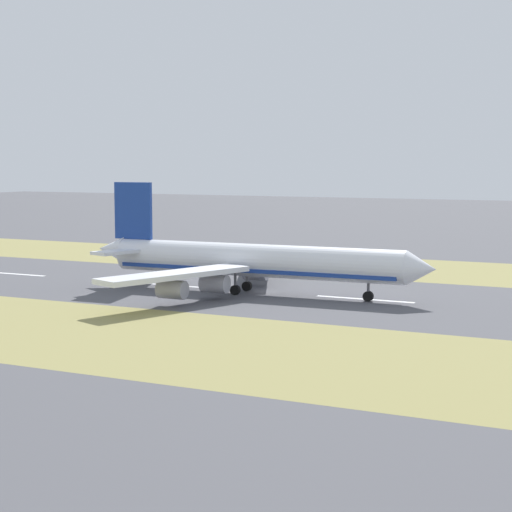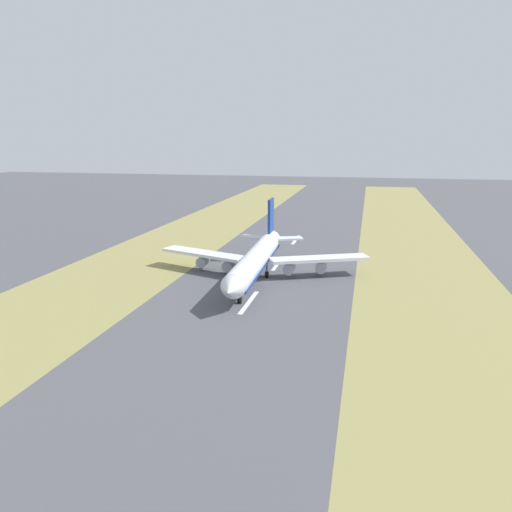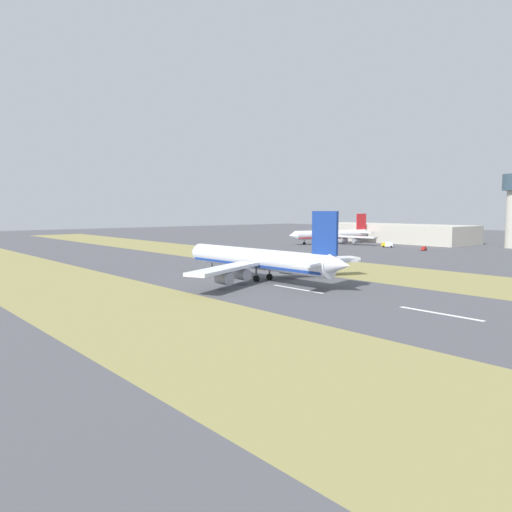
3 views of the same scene
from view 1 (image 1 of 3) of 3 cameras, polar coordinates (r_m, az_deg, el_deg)
name	(u,v)px [view 1 (image 1 of 3)]	position (r m, az deg, el deg)	size (l,w,h in m)	color
ground_plane	(265,292)	(159.25, 0.63, -2.42)	(800.00, 800.00, 0.00)	#4C4C51
grass_median_west	(346,266)	(200.61, 6.03, -0.64)	(40.00, 600.00, 0.01)	olive
grass_median_east	(130,337)	(120.53, -8.43, -5.33)	(40.00, 600.00, 0.01)	olive
centreline_dash_near	(12,274)	(192.48, -15.99, -1.14)	(1.20, 18.00, 0.01)	silver
centreline_dash_mid	(170,285)	(168.86, -5.74, -1.94)	(1.20, 18.00, 0.01)	silver
centreline_dash_far	(365,299)	(152.24, 7.27, -2.87)	(1.20, 18.00, 0.01)	silver
airplane_main_jet	(247,261)	(157.03, -0.64, -0.32)	(64.10, 67.14, 20.20)	silver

